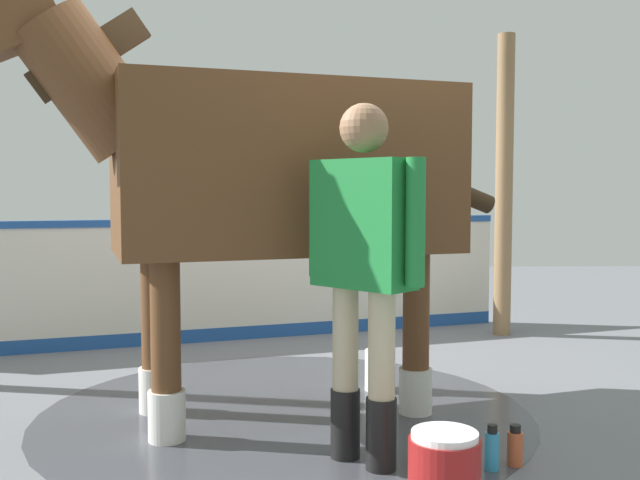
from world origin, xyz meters
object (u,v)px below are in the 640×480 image
object	(u,v)px
horse	(267,173)
bottle_shampoo	(492,449)
bottle_spray	(515,447)
wash_bucket	(444,471)
handler	(364,256)

from	to	relation	value
horse	bottle_shampoo	distance (m)	1.97
horse	bottle_shampoo	bearing A→B (deg)	123.60
horse	bottle_shampoo	xyz separation A→B (m)	(-0.91, -1.12, -1.35)
bottle_shampoo	bottle_spray	bearing A→B (deg)	-65.96
bottle_spray	wash_bucket	bearing A→B (deg)	137.40
handler	bottle_spray	xyz separation A→B (m)	(-0.05, -0.74, -0.94)
horse	bottle_spray	world-z (taller)	horse
handler	wash_bucket	xyz separation A→B (m)	(-0.53, -0.30, -0.86)
horse	handler	distance (m)	1.03
bottle_shampoo	bottle_spray	size ratio (longest dim) A/B	1.10
horse	wash_bucket	xyz separation A→B (m)	(-1.33, -0.80, -1.28)
wash_bucket	bottle_shampoo	world-z (taller)	wash_bucket
handler	bottle_spray	distance (m)	1.20
horse	wash_bucket	bearing A→B (deg)	103.55
bottle_shampoo	bottle_spray	xyz separation A→B (m)	(0.06, -0.13, -0.01)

